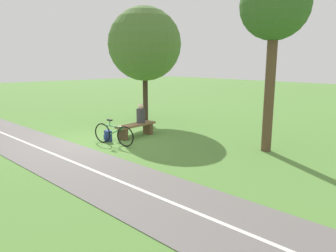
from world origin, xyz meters
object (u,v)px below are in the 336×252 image
Objects in this scene: bicycle at (114,134)px; backpack at (108,136)px; tree_far_left at (275,8)px; person_seated at (141,115)px; tree_mid_field at (145,44)px; bench at (136,128)px.

backpack is (-0.11, -0.59, -0.18)m from bicycle.
tree_far_left is (-3.23, 4.59, 4.28)m from backpack.
bicycle is at bearing 79.15° from backpack.
person_seated is 1.62m from backpack.
tree_mid_field is (-3.51, -2.73, 3.32)m from bicycle.
person_seated is at bearing 48.97° from tree_mid_field.
backpack is at bearing -54.84° from tree_far_left.
tree_mid_field reaches higher than bicycle.
bench is 0.57m from person_seated.
bench is 4.59m from tree_mid_field.
bicycle is 0.30× the size of tree_far_left.
bicycle is at bearing -50.10° from tree_far_left.
backpack is 5.33m from tree_mid_field.
tree_mid_field is at bearing -141.66° from bench.
bicycle is (1.59, 0.53, -0.46)m from person_seated.
bench is 1.41m from bicycle.
bench is 0.32× the size of tree_far_left.
bench is 1.22m from backpack.
tree_mid_field is (-2.19, -2.24, 3.35)m from bench.
bench is 4.53× the size of backpack.
person_seated is at bearing 177.71° from backpack.
backpack is at bearing 32.27° from tree_mid_field.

